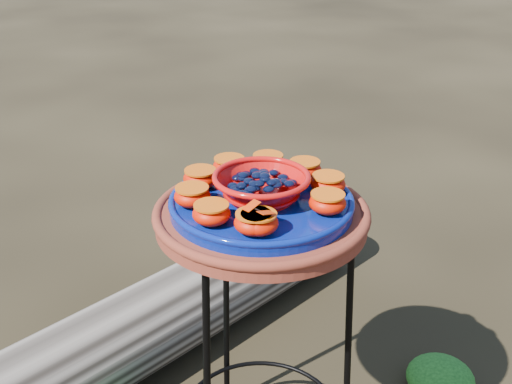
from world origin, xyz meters
name	(u,v)px	position (x,y,z in m)	size (l,w,h in m)	color
plant_stand	(261,353)	(0.00, 0.00, 0.35)	(0.44, 0.44, 0.70)	black
terracotta_saucer	(261,217)	(0.00, 0.00, 0.72)	(0.45, 0.45, 0.04)	maroon
cobalt_plate	(261,204)	(0.00, 0.00, 0.75)	(0.39, 0.39, 0.03)	#04125E
red_bowl	(261,187)	(0.00, 0.00, 0.79)	(0.19, 0.19, 0.05)	red
glass_gems	(262,170)	(0.00, 0.00, 0.83)	(0.15, 0.15, 0.03)	black
orange_half_0	(259,223)	(-0.07, -0.13, 0.78)	(0.08, 0.08, 0.04)	#B90000
orange_half_1	(327,203)	(0.09, -0.11, 0.78)	(0.08, 0.08, 0.04)	#B90000
orange_half_2	(328,184)	(0.14, -0.04, 0.78)	(0.08, 0.08, 0.04)	#B90000
orange_half_3	(305,170)	(0.14, 0.05, 0.78)	(0.08, 0.08, 0.04)	#B90000
orange_half_4	(268,163)	(0.08, 0.12, 0.78)	(0.08, 0.08, 0.04)	#B90000
orange_half_5	(229,166)	(-0.01, 0.15, 0.78)	(0.08, 0.08, 0.04)	#B90000
orange_half_6	(201,178)	(-0.09, 0.11, 0.78)	(0.08, 0.08, 0.04)	#B90000
orange_half_7	(192,196)	(-0.14, 0.04, 0.78)	(0.08, 0.08, 0.04)	#B90000
orange_half_8	(212,214)	(-0.14, -0.05, 0.78)	(0.08, 0.08, 0.04)	#B90000
orange_half_9	(254,223)	(-0.08, -0.12, 0.78)	(0.08, 0.08, 0.04)	#B90000
butterfly	(259,210)	(-0.07, -0.13, 0.81)	(0.07, 0.05, 0.01)	red
driftwood_log	(188,303)	(0.01, 0.56, 0.13)	(1.43, 0.38, 0.27)	black
foliage_right	(440,377)	(0.59, -0.01, 0.05)	(0.20, 0.20, 0.10)	#164212
foliage_back	(159,316)	(-0.08, 0.60, 0.08)	(0.33, 0.33, 0.16)	#164212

